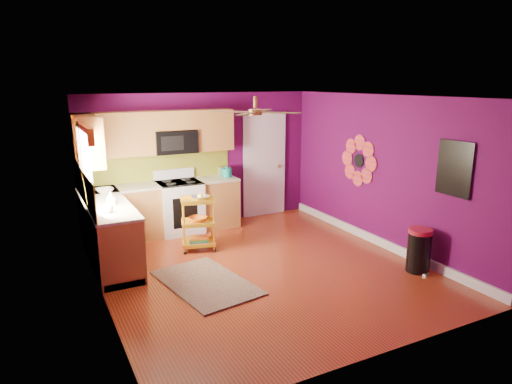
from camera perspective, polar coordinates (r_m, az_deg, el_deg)
ground at (r=6.88m, az=0.69°, el=-9.47°), size 5.00×5.00×0.00m
room_envelope at (r=6.43m, az=0.95°, el=4.08°), size 4.54×5.04×2.52m
lower_cabinets at (r=7.92m, az=-14.22°, el=-3.41°), size 2.81×2.31×0.94m
electric_range at (r=8.43m, az=-9.52°, el=-1.78°), size 0.76×0.66×1.13m
upper_cabinetry at (r=8.00m, az=-14.65°, el=6.76°), size 2.80×2.30×1.26m
left_window at (r=6.76m, az=-20.61°, el=4.58°), size 0.08×1.35×1.08m
panel_door at (r=9.29m, az=1.03°, el=3.28°), size 0.95×0.11×2.15m
right_wall_art at (r=7.48m, az=17.30°, el=3.37°), size 0.04×2.74×1.04m
ceiling_fan at (r=6.51m, az=-0.08°, el=10.04°), size 1.01×1.01×0.26m
shag_rug at (r=6.42m, az=-6.29°, el=-11.19°), size 1.21×1.71×0.02m
rolling_cart at (r=7.47m, az=-7.19°, el=-3.68°), size 0.61×0.51×0.95m
trash_can at (r=7.06m, az=19.70°, el=-6.87°), size 0.38×0.40×0.65m
teal_kettle at (r=8.62m, az=-3.64°, el=2.43°), size 0.18×0.18×0.21m
toaster at (r=8.74m, az=-3.98°, el=2.62°), size 0.22×0.15×0.18m
soap_bottle_a at (r=6.97m, az=-17.58°, el=-0.89°), size 0.08×0.08×0.18m
soap_bottle_b at (r=7.11m, az=-17.72°, el=-0.63°), size 0.13×0.13×0.17m
counter_dish at (r=7.81m, az=-18.40°, el=0.18°), size 0.28×0.28×0.07m
counter_cup at (r=6.60m, az=-17.95°, el=-2.03°), size 0.13×0.13×0.10m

